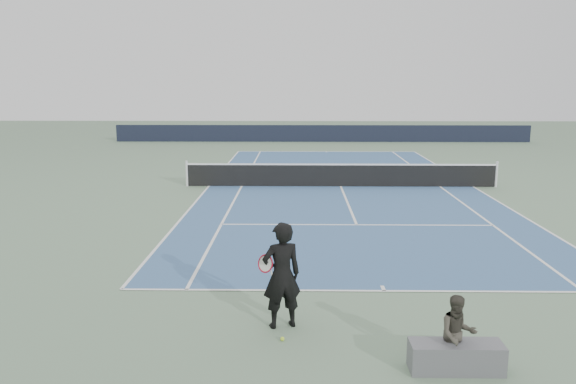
{
  "coord_description": "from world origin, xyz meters",
  "views": [
    {
      "loc": [
        -1.82,
        -22.92,
        4.26
      ],
      "look_at": [
        -2.08,
        -6.8,
        1.1
      ],
      "focal_mm": 35.0,
      "sensor_mm": 36.0,
      "label": 1
    }
  ],
  "objects_px": {
    "tennis_net": "(341,175)",
    "tennis_player": "(282,275)",
    "tennis_ball": "(282,339)",
    "spectator_bench": "(457,345)"
  },
  "relations": [
    {
      "from": "tennis_net",
      "to": "tennis_player",
      "type": "xyz_separation_m",
      "value": [
        -2.08,
        -13.6,
        0.45
      ]
    },
    {
      "from": "tennis_net",
      "to": "spectator_bench",
      "type": "relative_size",
      "value": 9.22
    },
    {
      "from": "tennis_net",
      "to": "tennis_ball",
      "type": "bearing_deg",
      "value": -98.24
    },
    {
      "from": "tennis_player",
      "to": "tennis_ball",
      "type": "height_order",
      "value": "tennis_player"
    },
    {
      "from": "tennis_net",
      "to": "tennis_player",
      "type": "bearing_deg",
      "value": -98.7
    },
    {
      "from": "tennis_net",
      "to": "tennis_player",
      "type": "height_order",
      "value": "tennis_player"
    },
    {
      "from": "spectator_bench",
      "to": "tennis_player",
      "type": "bearing_deg",
      "value": 150.21
    },
    {
      "from": "tennis_player",
      "to": "tennis_net",
      "type": "bearing_deg",
      "value": 81.3
    },
    {
      "from": "tennis_player",
      "to": "spectator_bench",
      "type": "height_order",
      "value": "tennis_player"
    },
    {
      "from": "tennis_net",
      "to": "tennis_ball",
      "type": "xyz_separation_m",
      "value": [
        -2.05,
        -14.17,
        -0.47
      ]
    }
  ]
}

